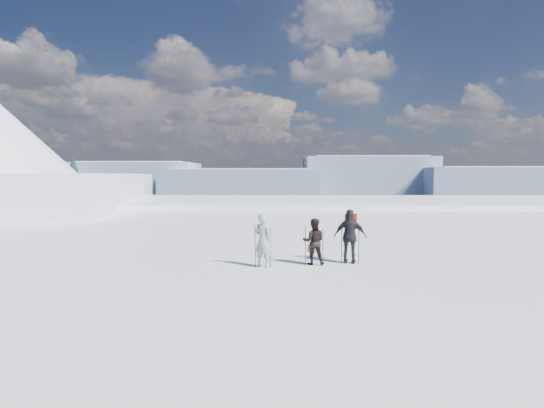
# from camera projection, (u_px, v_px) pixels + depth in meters

# --- Properties ---
(lake_basin) EXTENTS (820.00, 820.00, 71.62)m
(lake_basin) POSITION_uv_depth(u_px,v_px,m) (296.00, 269.00, 42.30)
(lake_basin) COLOR white
(lake_basin) RESTS_ON ground
(far_mountain_range) EXTENTS (770.00, 110.00, 53.00)m
(far_mountain_range) POSITION_uv_depth(u_px,v_px,m) (305.00, 184.00, 465.74)
(far_mountain_range) COLOR slate
(far_mountain_range) RESTS_ON ground
(near_ridge) EXTENTS (31.37, 35.68, 25.62)m
(near_ridge) POSITION_uv_depth(u_px,v_px,m) (27.00, 240.00, 41.74)
(near_ridge) COLOR white
(near_ridge) RESTS_ON ground
(skier_grey) EXTENTS (0.74, 0.69, 1.70)m
(skier_grey) POSITION_uv_depth(u_px,v_px,m) (263.00, 240.00, 13.38)
(skier_grey) COLOR #979CA4
(skier_grey) RESTS_ON ground
(skier_dark) EXTENTS (0.77, 0.62, 1.51)m
(skier_dark) POSITION_uv_depth(u_px,v_px,m) (314.00, 242.00, 13.76)
(skier_dark) COLOR black
(skier_dark) RESTS_ON ground
(skier_pack) EXTENTS (1.12, 0.68, 1.79)m
(skier_pack) POSITION_uv_depth(u_px,v_px,m) (350.00, 236.00, 13.93)
(skier_pack) COLOR black
(skier_pack) RESTS_ON ground
(backpack) EXTENTS (0.42, 0.30, 0.51)m
(backpack) POSITION_uv_depth(u_px,v_px,m) (351.00, 201.00, 14.09)
(backpack) COLOR red
(backpack) RESTS_ON skier_pack
(ski_poles) EXTENTS (3.38, 0.61, 1.37)m
(ski_poles) POSITION_uv_depth(u_px,v_px,m) (308.00, 246.00, 13.62)
(ski_poles) COLOR black
(ski_poles) RESTS_ON ground
(skis_loose) EXTENTS (0.32, 1.70, 0.03)m
(skis_loose) POSITION_uv_depth(u_px,v_px,m) (311.00, 248.00, 16.73)
(skis_loose) COLOR black
(skis_loose) RESTS_ON ground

